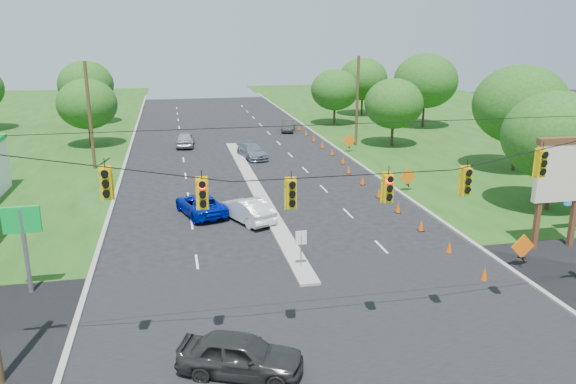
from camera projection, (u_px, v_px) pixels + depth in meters
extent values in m
plane|color=black|center=(335.00, 331.00, 22.15)|extent=(160.00, 160.00, 0.00)
cube|color=black|center=(335.00, 331.00, 22.15)|extent=(160.00, 14.00, 0.02)
cube|color=gray|center=(124.00, 168.00, 48.37)|extent=(0.25, 110.00, 0.16)
cube|color=gray|center=(348.00, 157.00, 52.33)|extent=(0.25, 110.00, 0.16)
cube|color=gray|center=(256.00, 189.00, 41.89)|extent=(1.00, 34.00, 0.18)
cylinder|color=gray|center=(301.00, 253.00, 27.54)|extent=(0.06, 0.06, 1.80)
cube|color=white|center=(301.00, 238.00, 27.31)|extent=(0.55, 0.04, 0.70)
cylinder|color=black|center=(348.00, 164.00, 19.26)|extent=(24.00, 0.04, 0.04)
cube|color=yellow|center=(106.00, 184.00, 17.76)|extent=(0.34, 0.24, 1.00)
cube|color=yellow|center=(202.00, 194.00, 18.49)|extent=(0.34, 0.24, 1.00)
cube|color=yellow|center=(291.00, 194.00, 19.13)|extent=(0.34, 0.24, 1.00)
cube|color=yellow|center=(388.00, 188.00, 19.82)|extent=(0.34, 0.24, 1.00)
cube|color=yellow|center=(466.00, 182.00, 20.38)|extent=(0.34, 0.24, 1.00)
cube|color=yellow|center=(541.00, 164.00, 20.82)|extent=(0.34, 0.24, 1.00)
cylinder|color=#422D1C|center=(90.00, 116.00, 46.65)|extent=(0.28, 0.28, 9.00)
cylinder|color=#422D1C|center=(357.00, 102.00, 56.25)|extent=(0.28, 0.28, 9.00)
cylinder|color=gray|center=(26.00, 252.00, 24.78)|extent=(0.20, 0.20, 4.00)
cube|color=#00A934|center=(21.00, 220.00, 24.36)|extent=(1.60, 0.15, 1.20)
cube|color=#59331E|center=(538.00, 211.00, 29.71)|extent=(0.25, 0.25, 4.40)
cube|color=#59331E|center=(575.00, 209.00, 30.14)|extent=(0.25, 0.25, 4.40)
cube|color=beige|center=(562.00, 172.00, 29.34)|extent=(3.00, 0.35, 3.20)
cube|color=#59331E|center=(566.00, 141.00, 28.88)|extent=(3.20, 0.40, 0.35)
cone|color=#E44D01|center=(485.00, 274.00, 26.48)|extent=(0.32, 0.32, 0.70)
cone|color=#E44D01|center=(449.00, 247.00, 29.77)|extent=(0.32, 0.32, 0.70)
cone|color=#E44D01|center=(421.00, 225.00, 33.06)|extent=(0.32, 0.32, 0.70)
cone|color=#E44D01|center=(398.00, 208.00, 36.35)|extent=(0.32, 0.32, 0.70)
cone|color=#E44D01|center=(379.00, 193.00, 39.64)|extent=(0.32, 0.32, 0.70)
cone|color=#E44D01|center=(363.00, 180.00, 42.94)|extent=(0.32, 0.32, 0.70)
cone|color=#E44D01|center=(349.00, 170.00, 46.23)|extent=(0.32, 0.32, 0.70)
cone|color=#E44D01|center=(343.00, 160.00, 49.63)|extent=(0.32, 0.32, 0.70)
cone|color=#E44D01|center=(332.00, 152.00, 52.93)|extent=(0.32, 0.32, 0.70)
cone|color=#E44D01|center=(322.00, 145.00, 56.22)|extent=(0.32, 0.32, 0.70)
cone|color=#E44D01|center=(314.00, 138.00, 59.51)|extent=(0.32, 0.32, 0.70)
cone|color=#E44D01|center=(306.00, 133.00, 62.80)|extent=(0.32, 0.32, 0.70)
cone|color=#E44D01|center=(299.00, 128.00, 66.09)|extent=(0.32, 0.32, 0.70)
cone|color=#E44D01|center=(293.00, 123.00, 69.38)|extent=(0.32, 0.32, 0.70)
cube|color=black|center=(521.00, 258.00, 27.87)|extent=(0.06, 0.58, 0.26)
cube|color=black|center=(521.00, 258.00, 27.87)|extent=(0.06, 0.58, 0.26)
cube|color=orange|center=(523.00, 246.00, 27.71)|extent=(1.27, 0.05, 1.27)
cube|color=black|center=(408.00, 184.00, 41.04)|extent=(0.06, 0.58, 0.26)
cube|color=black|center=(408.00, 184.00, 41.04)|extent=(0.06, 0.58, 0.26)
cube|color=orange|center=(408.00, 177.00, 40.87)|extent=(1.27, 0.05, 1.27)
cube|color=black|center=(349.00, 147.00, 54.20)|extent=(0.06, 0.58, 0.26)
cube|color=black|center=(349.00, 147.00, 54.20)|extent=(0.06, 0.58, 0.26)
cube|color=orange|center=(349.00, 141.00, 54.03)|extent=(1.27, 0.05, 1.27)
cylinder|color=black|center=(90.00, 134.00, 56.66)|extent=(0.28, 0.28, 2.52)
ellipsoid|color=#194C14|center=(87.00, 104.00, 55.80)|extent=(5.88, 5.88, 5.04)
cylinder|color=black|center=(89.00, 113.00, 70.32)|extent=(0.28, 0.28, 2.88)
ellipsoid|color=#194C14|center=(86.00, 84.00, 69.34)|extent=(6.72, 6.72, 5.76)
cylinder|color=black|center=(549.00, 189.00, 36.56)|extent=(0.28, 0.28, 2.88)
ellipsoid|color=#194C14|center=(556.00, 136.00, 35.58)|extent=(6.72, 6.72, 5.76)
cylinder|color=black|center=(515.00, 152.00, 46.70)|extent=(0.28, 0.28, 3.24)
ellipsoid|color=#194C14|center=(520.00, 105.00, 45.59)|extent=(7.56, 7.56, 6.48)
cylinder|color=black|center=(392.00, 134.00, 56.90)|extent=(0.28, 0.28, 2.52)
ellipsoid|color=#194C14|center=(394.00, 104.00, 56.04)|extent=(5.88, 5.88, 5.04)
cylinder|color=black|center=(423.00, 114.00, 67.77)|extent=(0.28, 0.28, 3.24)
ellipsoid|color=#194C14|center=(426.00, 81.00, 66.67)|extent=(7.56, 7.56, 6.48)
cylinder|color=black|center=(362.00, 105.00, 77.38)|extent=(0.28, 0.28, 2.88)
ellipsoid|color=#194C14|center=(363.00, 79.00, 76.40)|extent=(6.72, 6.72, 5.76)
cylinder|color=black|center=(334.00, 115.00, 69.67)|extent=(0.28, 0.28, 2.52)
ellipsoid|color=#194C14|center=(335.00, 90.00, 68.81)|extent=(5.88, 5.88, 5.04)
imported|color=#282828|center=(240.00, 355.00, 19.20)|extent=(4.68, 3.24, 1.48)
imported|color=silver|center=(247.00, 210.00, 34.65)|extent=(3.25, 4.71, 1.47)
imported|color=#0014A7|center=(201.00, 204.00, 35.93)|extent=(3.50, 5.26, 1.34)
imported|color=slate|center=(252.00, 151.00, 51.77)|extent=(2.79, 4.83, 1.32)
imported|color=#9397A3|center=(185.00, 139.00, 56.85)|extent=(2.11, 4.49, 1.49)
imported|color=#282828|center=(288.00, 126.00, 65.51)|extent=(2.43, 4.18, 1.30)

